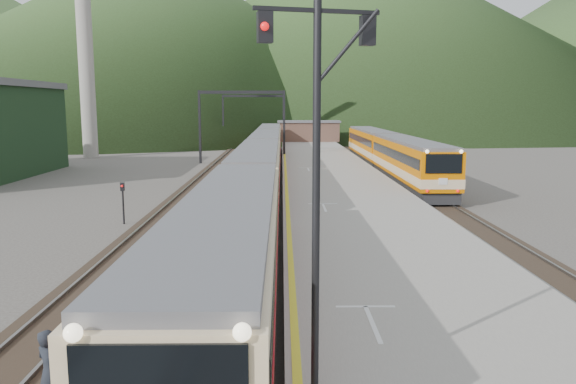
{
  "coord_description": "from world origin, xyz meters",
  "views": [
    {
      "loc": [
        1.55,
        -7.25,
        6.38
      ],
      "look_at": [
        1.86,
        21.02,
        2.0
      ],
      "focal_mm": 35.0,
      "sensor_mm": 36.0,
      "label": 1
    }
  ],
  "objects_px": {
    "second_train": "(387,153)",
    "worker": "(49,372)",
    "main_train": "(262,162)",
    "signal_mast": "(316,152)"
  },
  "relations": [
    {
      "from": "second_train",
      "to": "worker",
      "type": "relative_size",
      "value": 20.23
    },
    {
      "from": "main_train",
      "to": "worker",
      "type": "xyz_separation_m",
      "value": [
        -3.26,
        -33.5,
        -0.99
      ]
    },
    {
      "from": "signal_mast",
      "to": "worker",
      "type": "xyz_separation_m",
      "value": [
        -5.41,
        1.21,
        -4.65
      ]
    },
    {
      "from": "main_train",
      "to": "worker",
      "type": "distance_m",
      "value": 33.68
    },
    {
      "from": "second_train",
      "to": "signal_mast",
      "type": "relative_size",
      "value": 4.95
    },
    {
      "from": "main_train",
      "to": "signal_mast",
      "type": "xyz_separation_m",
      "value": [
        2.15,
        -34.71,
        3.66
      ]
    },
    {
      "from": "signal_mast",
      "to": "worker",
      "type": "relative_size",
      "value": 4.08
    },
    {
      "from": "second_train",
      "to": "worker",
      "type": "xyz_separation_m",
      "value": [
        -14.76,
        -41.96,
        -0.98
      ]
    },
    {
      "from": "main_train",
      "to": "worker",
      "type": "height_order",
      "value": "main_train"
    },
    {
      "from": "main_train",
      "to": "second_train",
      "type": "height_order",
      "value": "main_train"
    }
  ]
}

